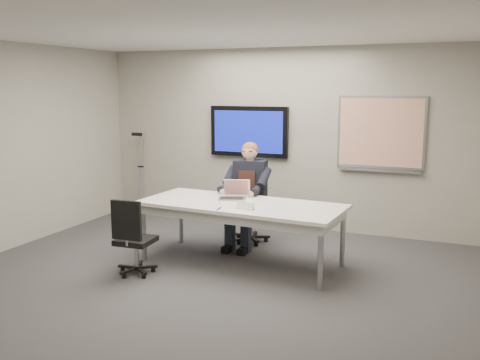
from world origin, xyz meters
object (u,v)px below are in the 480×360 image
at_px(conference_table, 241,210).
at_px(office_chair_far, 251,219).
at_px(office_chair_near, 134,251).
at_px(seated_person, 245,205).
at_px(laptop, 234,194).

bearing_deg(conference_table, office_chair_far, 108.27).
xyz_separation_m(conference_table, office_chair_near, (-1.00, -0.88, -0.40)).
distance_m(office_chair_near, seated_person, 1.78).
bearing_deg(conference_table, laptop, 134.62).
distance_m(office_chair_far, office_chair_near, 1.99).
height_order(office_chair_far, seated_person, seated_person).
relative_size(office_chair_far, laptop, 2.47).
distance_m(conference_table, laptop, 0.33).
height_order(office_chair_near, laptop, laptop).
relative_size(office_chair_far, seated_person, 0.72).
height_order(conference_table, office_chair_near, office_chair_near).
bearing_deg(laptop, seated_person, 75.35).
height_order(office_chair_far, office_chair_near, office_chair_far).
bearing_deg(office_chair_near, seated_person, -119.62).
bearing_deg(seated_person, office_chair_near, -123.03).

